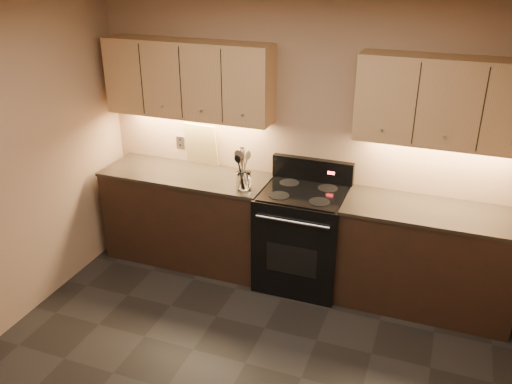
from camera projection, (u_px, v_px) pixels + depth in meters
ceiling at (208, 16)px, 2.69m from camera, size 4.00×4.00×0.00m
wall_back at (307, 140)px, 4.93m from camera, size 4.00×0.04×2.60m
counter_left at (188, 216)px, 5.37m from camera, size 1.62×0.62×0.93m
counter_right at (426, 258)px, 4.65m from camera, size 1.46×0.62×0.93m
stove at (302, 236)px, 4.98m from camera, size 0.76×0.68×1.14m
upper_cab_left at (188, 79)px, 4.95m from camera, size 1.60×0.30×0.70m
upper_cab_right at (450, 102)px, 4.22m from camera, size 1.44×0.30×0.70m
outlet_plate at (180, 142)px, 5.42m from camera, size 0.08×0.01×0.12m
utensil_crock at (244, 181)px, 4.82m from camera, size 0.15×0.15×0.16m
cutting_board at (201, 144)px, 5.30m from camera, size 0.34×0.11×0.42m
wooden_spoon at (239, 170)px, 4.77m from camera, size 0.13×0.12×0.34m
black_spoon at (244, 168)px, 4.79m from camera, size 0.07×0.18×0.35m
black_turner at (242, 171)px, 4.76m from camera, size 0.12×0.16×0.33m
steel_spatula at (247, 167)px, 4.77m from camera, size 0.16×0.12×0.39m
steel_skimmer at (247, 171)px, 4.75m from camera, size 0.18×0.12×0.35m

